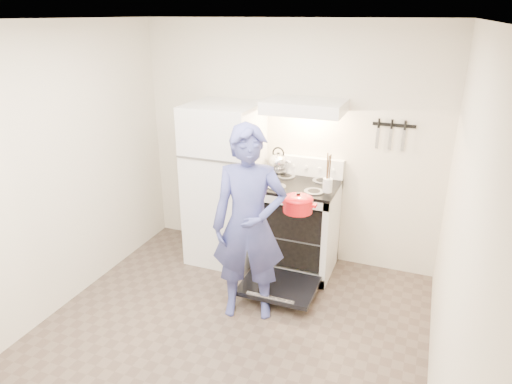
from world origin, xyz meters
The scene contains 15 objects.
floor centered at (0.00, 0.00, 0.00)m, with size 3.60×3.60×0.00m, color brown.
back_wall centered at (0.00, 1.80, 1.25)m, with size 3.20×0.02×2.50m, color beige.
refrigerator centered at (-0.58, 1.45, 0.85)m, with size 0.70×0.70×1.70m, color silver.
stove_body centered at (0.23, 1.48, 0.46)m, with size 0.76×0.65×0.92m, color silver.
cooktop centered at (0.23, 1.48, 0.94)m, with size 0.76×0.65×0.03m, color black.
backsplash centered at (0.23, 1.76, 1.05)m, with size 0.76×0.07×0.20m, color silver.
oven_door centered at (0.23, 0.88, 0.12)m, with size 0.70×0.54×0.04m, color black.
oven_rack centered at (0.23, 1.48, 0.44)m, with size 0.60×0.52×0.01m, color slate.
range_hood centered at (0.23, 1.55, 1.71)m, with size 0.76×0.50×0.12m, color silver.
knife_strip centered at (1.05, 1.79, 1.55)m, with size 0.40×0.02×0.03m, color black.
pizza_stone centered at (0.28, 1.57, 0.45)m, with size 0.30×0.30×0.02m, color #926F4D.
tea_kettle centered at (-0.07, 1.70, 1.10)m, with size 0.24×0.20×0.29m, color #B6B6BA, non-canonical shape.
utensil_jar centered at (0.55, 1.30, 1.05)m, with size 0.09×0.09×0.13m, color silver.
person centered at (0.05, 0.58, 0.87)m, with size 0.63×0.41×1.73m, color navy.
dutch_oven centered at (0.38, 0.91, 0.97)m, with size 0.33×0.26×0.22m, color red, non-canonical shape.
Camera 1 is at (1.36, -2.65, 2.54)m, focal length 32.00 mm.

